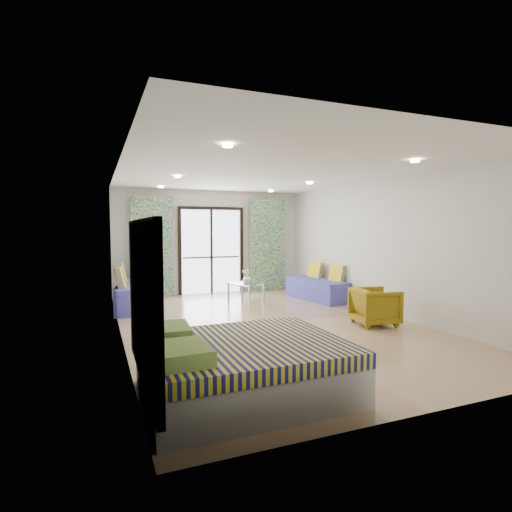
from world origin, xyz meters
name	(u,v)px	position (x,y,z in m)	size (l,w,h in m)	color
floor	(268,324)	(0.00, 0.00, 0.00)	(5.00, 7.50, 0.01)	#9D7F5E
ceiling	(268,172)	(0.00, 0.00, 2.70)	(5.00, 7.50, 0.01)	silver
wall_back	(211,242)	(0.00, 3.75, 1.35)	(5.00, 0.01, 2.70)	silver
wall_front	(434,269)	(0.00, -3.75, 1.35)	(5.00, 0.01, 2.70)	silver
wall_left	(120,252)	(-2.50, 0.00, 1.35)	(0.01, 7.50, 2.70)	silver
wall_right	(382,247)	(2.50, 0.00, 1.35)	(0.01, 7.50, 2.70)	silver
balcony_door	(211,246)	(0.00, 3.72, 1.26)	(1.76, 0.08, 2.28)	black
balcony_rail	(211,257)	(0.00, 3.73, 0.95)	(1.52, 0.03, 0.04)	#595451
curtain_left	(152,247)	(-1.55, 3.57, 1.25)	(1.00, 0.10, 2.50)	white
curtain_right	(267,245)	(1.55, 3.57, 1.25)	(1.00, 0.10, 2.50)	white
downlight_a	(227,146)	(-1.40, -2.00, 2.67)	(0.12, 0.12, 0.02)	#FFE0B2
downlight_b	(415,161)	(1.40, -2.00, 2.67)	(0.12, 0.12, 0.02)	#FFE0B2
downlight_c	(178,177)	(-1.40, 1.00, 2.67)	(0.12, 0.12, 0.02)	#FFE0B2
downlight_d	(310,183)	(1.40, 1.00, 2.67)	(0.12, 0.12, 0.02)	#FFE0B2
downlight_e	(161,187)	(-1.40, 3.00, 2.67)	(0.12, 0.12, 0.02)	#FFE0B2
downlight_f	(271,191)	(1.40, 3.00, 2.67)	(0.12, 0.12, 0.02)	#FFE0B2
headboard	(143,300)	(-2.46, -2.70, 1.05)	(0.06, 2.10, 1.50)	black
switch_plate	(130,283)	(-2.47, -1.45, 1.05)	(0.02, 0.10, 0.10)	silver
bed	(242,367)	(-1.48, -2.70, 0.29)	(2.03, 1.65, 0.70)	silver
daybed_left	(133,295)	(-2.12, 2.36, 0.29)	(0.93, 1.97, 0.94)	#494AAE
daybed_right	(318,288)	(2.12, 1.78, 0.27)	(0.89, 1.82, 0.86)	#494AAE
coffee_table	(246,285)	(0.37, 2.11, 0.40)	(0.82, 0.82, 0.78)	silver
vase	(247,279)	(0.42, 2.16, 0.54)	(0.19, 0.20, 0.19)	white
armchair	(375,305)	(1.73, -0.78, 0.36)	(0.70, 0.66, 0.72)	olive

